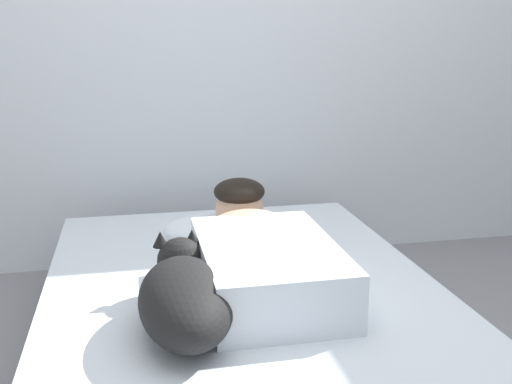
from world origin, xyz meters
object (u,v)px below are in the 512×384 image
(bed, at_px, (245,334))
(person_lying, at_px, (259,250))
(dog, at_px, (185,295))
(pillow, at_px, (228,227))
(coffee_cup, at_px, (259,238))
(cell_phone, at_px, (319,297))

(bed, distance_m, person_lying, 0.29)
(person_lying, height_order, dog, person_lying)
(pillow, height_order, coffee_cup, pillow)
(dog, distance_m, coffee_cup, 0.71)
(pillow, xyz_separation_m, coffee_cup, (0.11, -0.11, -0.02))
(bed, height_order, dog, dog)
(bed, xyz_separation_m, pillow, (0.02, 0.48, 0.22))
(person_lying, bearing_deg, bed, -134.34)
(dog, bearing_deg, cell_phone, 14.98)
(pillow, bearing_deg, bed, -92.69)
(dog, height_order, cell_phone, dog)
(bed, bearing_deg, pillow, 87.31)
(person_lying, relative_size, coffee_cup, 7.36)
(coffee_cup, height_order, cell_phone, coffee_cup)
(bed, relative_size, pillow, 3.71)
(bed, distance_m, coffee_cup, 0.45)
(bed, relative_size, coffee_cup, 15.42)
(person_lying, relative_size, cell_phone, 6.57)
(coffee_cup, bearing_deg, bed, -109.20)
(person_lying, bearing_deg, pillow, 95.24)
(pillow, xyz_separation_m, dog, (-0.24, -0.73, 0.05))
(cell_phone, bearing_deg, coffee_cup, 99.84)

